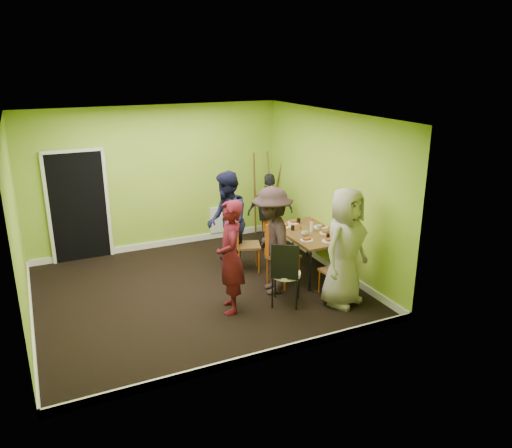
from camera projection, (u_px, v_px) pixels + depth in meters
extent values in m
plane|color=black|center=(197.00, 290.00, 8.17)|extent=(5.00, 5.00, 0.00)
cube|color=#8AB42E|center=(157.00, 179.00, 9.66)|extent=(5.00, 0.04, 2.80)
cube|color=#8AB42E|center=(254.00, 259.00, 5.79)|extent=(5.00, 0.04, 2.80)
cube|color=#8AB42E|center=(17.00, 231.00, 6.73)|extent=(0.04, 4.50, 2.80)
cube|color=#8AB42E|center=(330.00, 191.00, 8.73)|extent=(0.04, 4.50, 2.80)
cube|color=white|center=(190.00, 117.00, 7.29)|extent=(5.00, 4.50, 0.04)
cube|color=black|center=(78.00, 207.00, 9.16)|extent=(1.00, 0.05, 2.04)
cube|color=white|center=(221.00, 219.00, 10.47)|extent=(0.50, 0.04, 0.55)
cylinder|color=black|center=(310.00, 271.00, 8.04)|extent=(0.04, 0.04, 0.71)
cylinder|color=black|center=(350.00, 263.00, 8.35)|extent=(0.04, 0.04, 0.71)
cylinder|color=black|center=(272.00, 244.00, 9.23)|extent=(0.04, 0.04, 0.71)
cylinder|color=black|center=(308.00, 238.00, 9.54)|extent=(0.04, 0.04, 0.71)
cube|color=brown|center=(310.00, 233.00, 8.67)|extent=(0.90, 1.50, 0.04)
cylinder|color=#CD5613|center=(238.00, 254.00, 9.05)|extent=(0.03, 0.03, 0.46)
cylinder|color=#CD5613|center=(239.00, 262.00, 8.72)|extent=(0.03, 0.03, 0.46)
cylinder|color=#CD5613|center=(257.00, 254.00, 9.09)|extent=(0.03, 0.03, 0.46)
cylinder|color=#CD5613|center=(259.00, 261.00, 8.76)|extent=(0.03, 0.03, 0.46)
cube|color=brown|center=(248.00, 245.00, 8.83)|extent=(0.52, 0.52, 0.04)
cube|color=#CD5613|center=(237.00, 231.00, 8.72)|extent=(0.16, 0.38, 0.52)
cylinder|color=#CD5613|center=(268.00, 271.00, 8.32)|extent=(0.03, 0.03, 0.49)
cylinder|color=#CD5613|center=(285.00, 277.00, 8.08)|extent=(0.03, 0.03, 0.49)
cylinder|color=#CD5613|center=(282.00, 264.00, 8.58)|extent=(0.03, 0.03, 0.49)
cylinder|color=#CD5613|center=(299.00, 270.00, 8.34)|extent=(0.03, 0.03, 0.49)
cube|color=brown|center=(284.00, 257.00, 8.25)|extent=(0.57, 0.57, 0.04)
cube|color=#CD5613|center=(276.00, 243.00, 8.02)|extent=(0.19, 0.40, 0.55)
cylinder|color=#CD5613|center=(278.00, 238.00, 9.84)|extent=(0.03, 0.03, 0.50)
cylinder|color=#CD5613|center=(265.00, 243.00, 9.57)|extent=(0.03, 0.03, 0.50)
cylinder|color=#CD5613|center=(293.00, 242.00, 9.60)|extent=(0.03, 0.03, 0.50)
cylinder|color=#CD5613|center=(281.00, 247.00, 9.33)|extent=(0.03, 0.03, 0.50)
cube|color=brown|center=(279.00, 230.00, 9.51)|extent=(0.59, 0.59, 0.04)
cube|color=#CD5613|center=(271.00, 213.00, 9.54)|extent=(0.40, 0.20, 0.56)
cylinder|color=#CD5613|center=(331.00, 288.00, 7.78)|extent=(0.02, 0.02, 0.41)
cylinder|color=#CD5613|center=(346.00, 284.00, 7.93)|extent=(0.02, 0.02, 0.41)
cylinder|color=#CD5613|center=(319.00, 281.00, 8.03)|extent=(0.02, 0.02, 0.41)
cylinder|color=#CD5613|center=(334.00, 277.00, 8.18)|extent=(0.02, 0.02, 0.41)
cube|color=brown|center=(333.00, 271.00, 7.91)|extent=(0.39, 0.39, 0.04)
cube|color=#CD5613|center=(341.00, 260.00, 7.70)|extent=(0.34, 0.06, 0.45)
cylinder|color=black|center=(272.00, 294.00, 7.52)|extent=(0.03, 0.03, 0.48)
cylinder|color=black|center=(297.00, 295.00, 7.46)|extent=(0.03, 0.03, 0.48)
cylinder|color=black|center=(275.00, 283.00, 7.86)|extent=(0.03, 0.03, 0.48)
cylinder|color=black|center=(298.00, 285.00, 7.81)|extent=(0.03, 0.03, 0.48)
cylinder|color=white|center=(286.00, 274.00, 7.58)|extent=(0.45, 0.45, 0.05)
cube|color=black|center=(285.00, 262.00, 7.30)|extent=(0.36, 0.25, 0.54)
cylinder|color=brown|center=(255.00, 195.00, 10.36)|extent=(0.27, 0.43, 1.86)
cylinder|color=brown|center=(275.00, 192.00, 10.55)|extent=(0.27, 0.43, 1.86)
cylinder|color=brown|center=(271.00, 196.00, 10.22)|extent=(0.04, 0.42, 1.81)
cube|color=brown|center=(266.00, 196.00, 10.43)|extent=(0.50, 0.04, 0.04)
cylinder|color=white|center=(284.00, 226.00, 8.93)|extent=(0.25, 0.25, 0.01)
cylinder|color=white|center=(307.00, 240.00, 8.25)|extent=(0.21, 0.21, 0.01)
cylinder|color=white|center=(294.00, 223.00, 9.13)|extent=(0.23, 0.23, 0.01)
cylinder|color=white|center=(329.00, 241.00, 8.21)|extent=(0.24, 0.24, 0.01)
cylinder|color=white|center=(321.00, 227.00, 8.89)|extent=(0.25, 0.25, 0.01)
cylinder|color=white|center=(326.00, 233.00, 8.59)|extent=(0.22, 0.22, 0.01)
cylinder|color=white|center=(312.00, 226.00, 8.65)|extent=(0.06, 0.06, 0.20)
cylinder|color=#1755B3|center=(334.00, 229.00, 8.51)|extent=(0.07, 0.07, 0.20)
cylinder|color=#CD5613|center=(300.00, 228.00, 8.77)|extent=(0.03, 0.03, 0.07)
cylinder|color=black|center=(293.00, 228.00, 8.73)|extent=(0.06, 0.06, 0.09)
cylinder|color=black|center=(299.00, 221.00, 9.09)|extent=(0.07, 0.07, 0.10)
cylinder|color=black|center=(328.00, 236.00, 8.29)|extent=(0.06, 0.06, 0.10)
imported|color=white|center=(305.00, 233.00, 8.46)|extent=(0.11, 0.11, 0.08)
imported|color=white|center=(319.00, 227.00, 8.76)|extent=(0.09, 0.09, 0.08)
imported|color=#4F0D18|center=(230.00, 257.00, 7.28)|extent=(0.56, 0.71, 1.71)
imported|color=black|center=(227.00, 222.00, 8.75)|extent=(0.86, 1.00, 1.78)
imported|color=black|center=(272.00, 241.00, 7.89)|extent=(0.93, 1.26, 1.74)
imported|color=black|center=(270.00, 212.00, 9.75)|extent=(0.96, 0.61, 1.52)
imported|color=gray|center=(345.00, 247.00, 7.48)|extent=(1.05, 0.88, 1.84)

